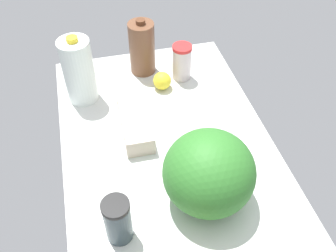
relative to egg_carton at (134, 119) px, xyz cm
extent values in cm
cube|color=silver|center=(-12.45, -9.96, -5.11)|extent=(120.00, 76.00, 3.00)
cube|color=beige|center=(0.00, 0.00, 0.00)|extent=(31.04, 10.81, 7.22)
ellipsoid|color=#30772A|center=(-37.10, -16.44, 9.37)|extent=(28.05, 28.05, 25.95)
cylinder|color=beige|center=(24.74, -25.20, 3.68)|extent=(8.01, 8.01, 14.58)
cylinder|color=red|center=(24.74, -25.20, 11.67)|extent=(8.25, 8.25, 1.40)
cylinder|color=brown|center=(33.64, -9.83, 8.03)|extent=(10.97, 10.97, 23.28)
cylinder|color=#59331E|center=(33.64, -9.83, 20.57)|extent=(3.84, 3.84, 1.80)
cylinder|color=white|center=(21.38, 17.42, 9.90)|extent=(12.16, 12.16, 27.02)
cylinder|color=yellow|center=(21.38, 17.42, 24.31)|extent=(4.26, 4.26, 1.80)
cylinder|color=#2E3D43|center=(-43.56, 12.42, 3.91)|extent=(7.85, 7.85, 15.04)
cylinder|color=black|center=(-43.56, 12.42, 12.13)|extent=(8.09, 8.09, 1.40)
sphere|color=yellow|center=(19.61, -15.36, 0.17)|extent=(7.56, 7.56, 7.56)
camera|label=1|loc=(-99.88, 11.71, 99.31)|focal=40.00mm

